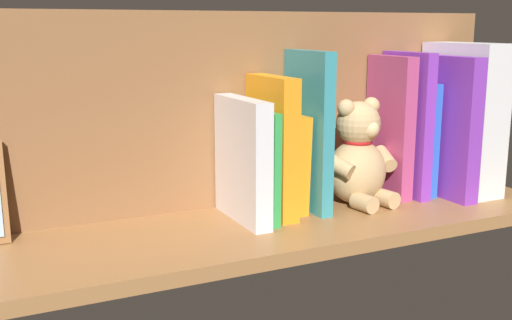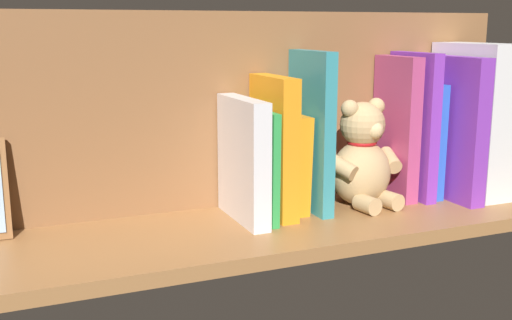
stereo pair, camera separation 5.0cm
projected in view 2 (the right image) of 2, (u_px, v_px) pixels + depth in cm
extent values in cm
cube|color=#9E6B3D|center=(256.00, 230.00, 100.05)|extent=(107.16, 27.80, 2.20)
cube|color=brown|center=(229.00, 111.00, 106.90)|extent=(107.16, 1.50, 32.86)
cube|color=silver|center=(471.00, 120.00, 115.08)|extent=(6.30, 16.90, 27.48)
cube|color=purple|center=(448.00, 128.00, 112.98)|extent=(2.99, 17.71, 25.33)
cube|color=blue|center=(423.00, 139.00, 115.04)|extent=(1.59, 11.65, 20.53)
cube|color=purple|center=(413.00, 126.00, 112.99)|extent=(2.17, 12.70, 25.95)
cube|color=#B23F72|center=(396.00, 128.00, 112.46)|extent=(2.51, 11.40, 25.33)
ellipsoid|color=tan|center=(361.00, 173.00, 109.15)|extent=(11.88, 10.94, 11.19)
sphere|color=tan|center=(363.00, 124.00, 107.38)|extent=(7.69, 7.69, 7.69)
sphere|color=tan|center=(376.00, 106.00, 108.23)|extent=(2.97, 2.97, 2.97)
sphere|color=tan|center=(350.00, 109.00, 105.33)|extent=(2.97, 2.97, 2.97)
sphere|color=#DBB77F|center=(375.00, 130.00, 104.76)|extent=(2.97, 2.97, 2.97)
cylinder|color=tan|center=(390.00, 160.00, 110.24)|extent=(3.68, 5.91, 4.14)
cylinder|color=tan|center=(342.00, 167.00, 104.89)|extent=(4.91, 6.08, 4.14)
cylinder|color=tan|center=(390.00, 200.00, 107.28)|extent=(3.54, 4.58, 2.97)
cylinder|color=tan|center=(367.00, 204.00, 104.75)|extent=(3.54, 4.58, 2.97)
torus|color=red|center=(362.00, 142.00, 108.02)|extent=(5.78, 5.78, 0.87)
cube|color=teal|center=(311.00, 132.00, 104.90)|extent=(2.13, 13.22, 26.58)
cube|color=orange|center=(290.00, 162.00, 105.80)|extent=(3.15, 10.93, 16.32)
cube|color=orange|center=(274.00, 146.00, 102.53)|extent=(3.02, 13.63, 22.69)
cube|color=green|center=(258.00, 163.00, 101.54)|extent=(1.40, 14.56, 17.65)
cube|color=silver|center=(243.00, 160.00, 99.67)|extent=(2.91, 15.85, 19.57)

